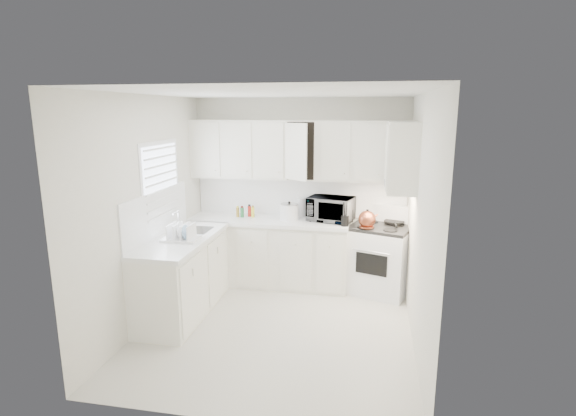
% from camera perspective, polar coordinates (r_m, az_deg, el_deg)
% --- Properties ---
extents(floor, '(3.20, 3.20, 0.00)m').
position_cam_1_polar(floor, '(5.23, -1.47, -15.15)').
color(floor, beige).
rests_on(floor, ground).
extents(ceiling, '(3.20, 3.20, 0.00)m').
position_cam_1_polar(ceiling, '(4.65, -1.65, 14.60)').
color(ceiling, white).
rests_on(ceiling, ground).
extents(wall_back, '(3.00, 0.00, 3.00)m').
position_cam_1_polar(wall_back, '(6.32, 1.52, 2.16)').
color(wall_back, silver).
rests_on(wall_back, ground).
extents(wall_front, '(3.00, 0.00, 3.00)m').
position_cam_1_polar(wall_front, '(3.29, -7.51, -7.57)').
color(wall_front, silver).
rests_on(wall_front, ground).
extents(wall_left, '(0.00, 3.20, 3.20)m').
position_cam_1_polar(wall_left, '(5.29, -17.63, -0.42)').
color(wall_left, silver).
rests_on(wall_left, ground).
extents(wall_right, '(0.00, 3.20, 3.20)m').
position_cam_1_polar(wall_right, '(4.70, 16.62, -1.92)').
color(wall_right, silver).
rests_on(wall_right, ground).
extents(window_blinds, '(0.06, 0.96, 1.06)m').
position_cam_1_polar(window_blinds, '(5.54, -15.93, 2.88)').
color(window_blinds, white).
rests_on(window_blinds, wall_left).
extents(lower_cabinets_back, '(2.22, 0.60, 0.90)m').
position_cam_1_polar(lower_cabinets_back, '(6.31, -2.48, -5.82)').
color(lower_cabinets_back, silver).
rests_on(lower_cabinets_back, floor).
extents(lower_cabinets_left, '(0.60, 1.60, 0.90)m').
position_cam_1_polar(lower_cabinets_left, '(5.58, -13.34, -8.65)').
color(lower_cabinets_left, silver).
rests_on(lower_cabinets_left, floor).
extents(countertop_back, '(2.24, 0.64, 0.05)m').
position_cam_1_polar(countertop_back, '(6.17, -2.54, -1.65)').
color(countertop_back, white).
rests_on(countertop_back, lower_cabinets_back).
extents(countertop_left, '(0.64, 1.62, 0.05)m').
position_cam_1_polar(countertop_left, '(5.42, -13.49, -3.97)').
color(countertop_left, white).
rests_on(countertop_left, lower_cabinets_left).
extents(backsplash_back, '(2.98, 0.02, 0.55)m').
position_cam_1_polar(backsplash_back, '(6.32, 1.50, 1.47)').
color(backsplash_back, white).
rests_on(backsplash_back, wall_back).
extents(backsplash_left, '(0.02, 1.60, 0.55)m').
position_cam_1_polar(backsplash_left, '(5.48, -16.51, -0.74)').
color(backsplash_left, white).
rests_on(backsplash_left, wall_left).
extents(upper_cabinets_back, '(3.00, 0.33, 0.80)m').
position_cam_1_polar(upper_cabinets_back, '(6.12, 1.28, 3.73)').
color(upper_cabinets_back, silver).
rests_on(upper_cabinets_back, wall_back).
extents(upper_cabinets_right, '(0.33, 0.90, 0.80)m').
position_cam_1_polar(upper_cabinets_right, '(5.45, 14.19, 2.28)').
color(upper_cabinets_right, silver).
rests_on(upper_cabinets_right, wall_right).
extents(sink, '(0.42, 0.38, 0.30)m').
position_cam_1_polar(sink, '(5.70, -12.14, -1.61)').
color(sink, gray).
rests_on(sink, countertop_left).
extents(stove, '(0.93, 0.85, 1.18)m').
position_cam_1_polar(stove, '(6.09, 11.70, -5.36)').
color(stove, white).
rests_on(stove, floor).
extents(tea_kettle, '(0.33, 0.30, 0.26)m').
position_cam_1_polar(tea_kettle, '(5.80, 10.15, -1.28)').
color(tea_kettle, '#9E3B2B').
rests_on(tea_kettle, stove).
extents(frying_pan, '(0.30, 0.48, 0.04)m').
position_cam_1_polar(frying_pan, '(6.15, 13.51, -1.65)').
color(frying_pan, black).
rests_on(frying_pan, stove).
extents(microwave, '(0.66, 0.46, 0.40)m').
position_cam_1_polar(microwave, '(6.06, 5.53, 0.23)').
color(microwave, gray).
rests_on(microwave, countertop_back).
extents(rice_cooker, '(0.30, 0.30, 0.26)m').
position_cam_1_polar(rice_cooker, '(6.10, 0.16, -0.34)').
color(rice_cooker, white).
rests_on(rice_cooker, countertop_back).
extents(paper_towel, '(0.12, 0.12, 0.27)m').
position_cam_1_polar(paper_towel, '(6.28, 1.68, 0.09)').
color(paper_towel, white).
rests_on(paper_towel, countertop_back).
extents(utensil_crock, '(0.12, 0.12, 0.33)m').
position_cam_1_polar(utensil_crock, '(5.80, 7.36, -0.73)').
color(utensil_crock, black).
rests_on(utensil_crock, countertop_back).
extents(dish_rack, '(0.41, 0.32, 0.22)m').
position_cam_1_polar(dish_rack, '(5.28, -13.66, -2.88)').
color(dish_rack, white).
rests_on(dish_rack, countertop_left).
extents(spice_left_0, '(0.06, 0.06, 0.13)m').
position_cam_1_polar(spice_left_0, '(6.39, -6.30, -0.40)').
color(spice_left_0, olive).
rests_on(spice_left_0, countertop_back).
extents(spice_left_1, '(0.06, 0.06, 0.13)m').
position_cam_1_polar(spice_left_1, '(6.29, -5.89, -0.61)').
color(spice_left_1, '#226635').
rests_on(spice_left_1, countertop_back).
extents(spice_left_2, '(0.06, 0.06, 0.13)m').
position_cam_1_polar(spice_left_2, '(6.35, -5.01, -0.46)').
color(spice_left_2, red).
rests_on(spice_left_2, countertop_back).
extents(spice_left_3, '(0.06, 0.06, 0.13)m').
position_cam_1_polar(spice_left_3, '(6.24, -4.57, -0.67)').
color(spice_left_3, yellow).
rests_on(spice_left_3, countertop_back).
extents(sauce_right_0, '(0.06, 0.06, 0.19)m').
position_cam_1_polar(sauce_right_0, '(6.17, 6.62, -0.59)').
color(sauce_right_0, red).
rests_on(sauce_right_0, countertop_back).
extents(sauce_right_1, '(0.06, 0.06, 0.19)m').
position_cam_1_polar(sauce_right_1, '(6.10, 7.09, -0.74)').
color(sauce_right_1, yellow).
rests_on(sauce_right_1, countertop_back).
extents(sauce_right_2, '(0.06, 0.06, 0.19)m').
position_cam_1_polar(sauce_right_2, '(6.16, 7.64, -0.63)').
color(sauce_right_2, '#541B18').
rests_on(sauce_right_2, countertop_back).
extents(sauce_right_3, '(0.06, 0.06, 0.19)m').
position_cam_1_polar(sauce_right_3, '(6.10, 8.13, -0.78)').
color(sauce_right_3, black).
rests_on(sauce_right_3, countertop_back).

